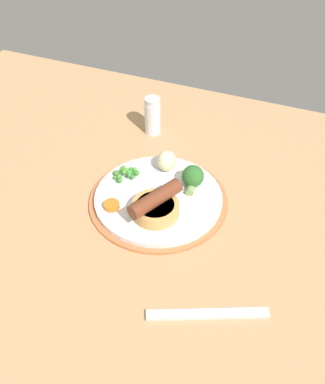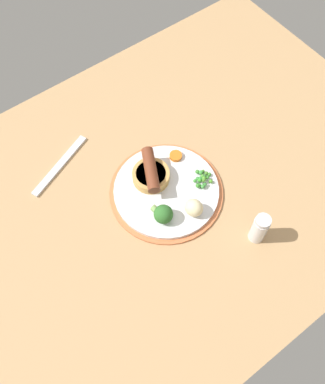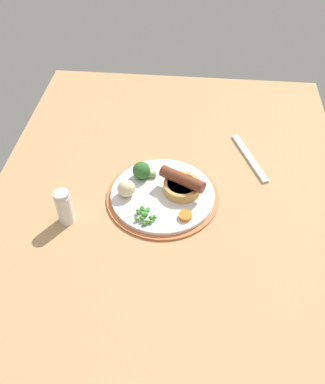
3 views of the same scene
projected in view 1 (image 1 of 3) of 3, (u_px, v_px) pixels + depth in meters
dining_table at (143, 210)px, 96.36cm from camera, size 110.00×80.00×3.00cm
dinner_plate at (158, 200)px, 95.24cm from camera, size 24.77×24.77×1.40cm
sausage_pudding at (155, 206)px, 90.26cm from camera, size 8.10×10.31×4.86cm
pea_pile at (126, 173)px, 97.97cm from camera, size 4.86×4.52×1.77cm
broccoli_floret_far at (193, 177)px, 95.64cm from camera, size 4.03×5.25×4.03cm
potato_chunk_1 at (167, 161)px, 98.99cm from camera, size 4.57×4.81×3.83cm
carrot_slice_0 at (112, 205)px, 92.41cm from camera, size 3.93×3.93×0.90cm
fork at (208, 314)px, 77.99cm from camera, size 17.27×8.27×0.60cm
salt_shaker at (153, 116)px, 108.35cm from camera, size 3.24×3.24×8.15cm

